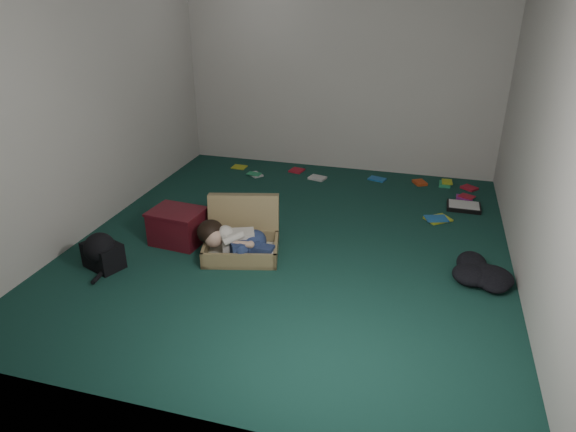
% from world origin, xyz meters
% --- Properties ---
extents(floor, '(4.50, 4.50, 0.00)m').
position_xyz_m(floor, '(0.00, 0.00, 0.00)').
color(floor, '#153E35').
rests_on(floor, ground).
extents(wall_back, '(4.50, 0.00, 4.50)m').
position_xyz_m(wall_back, '(0.00, 2.25, 1.30)').
color(wall_back, silver).
rests_on(wall_back, ground).
extents(wall_front, '(4.50, 0.00, 4.50)m').
position_xyz_m(wall_front, '(0.00, -2.25, 1.30)').
color(wall_front, silver).
rests_on(wall_front, ground).
extents(wall_left, '(0.00, 4.50, 4.50)m').
position_xyz_m(wall_left, '(-2.00, 0.00, 1.30)').
color(wall_left, silver).
rests_on(wall_left, ground).
extents(wall_right, '(0.00, 4.50, 4.50)m').
position_xyz_m(wall_right, '(2.00, 0.00, 1.30)').
color(wall_right, silver).
rests_on(wall_right, ground).
extents(suitcase, '(0.81, 0.79, 0.49)m').
position_xyz_m(suitcase, '(-0.41, -0.26, 0.15)').
color(suitcase, '#8F7A4F').
rests_on(suitcase, floor).
extents(person, '(0.74, 0.37, 0.30)m').
position_xyz_m(person, '(-0.41, -0.44, 0.19)').
color(person, beige).
rests_on(person, suitcase).
extents(maroon_bin, '(0.52, 0.43, 0.33)m').
position_xyz_m(maroon_bin, '(-1.06, -0.28, 0.17)').
color(maroon_bin, '#511019').
rests_on(maroon_bin, floor).
extents(backpack, '(0.51, 0.46, 0.25)m').
position_xyz_m(backpack, '(-1.48, -0.89, 0.12)').
color(backpack, black).
rests_on(backpack, floor).
extents(clothing_pile, '(0.45, 0.39, 0.13)m').
position_xyz_m(clothing_pile, '(1.70, -0.18, 0.07)').
color(clothing_pile, black).
rests_on(clothing_pile, floor).
extents(paper_tray, '(0.36, 0.27, 0.05)m').
position_xyz_m(paper_tray, '(1.62, 1.29, 0.02)').
color(paper_tray, black).
rests_on(paper_tray, floor).
extents(book_scatter, '(3.17, 1.28, 0.02)m').
position_xyz_m(book_scatter, '(0.60, 1.70, 0.01)').
color(book_scatter, gold).
rests_on(book_scatter, floor).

